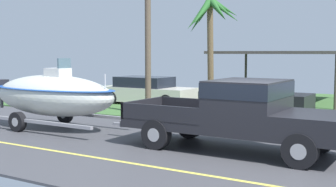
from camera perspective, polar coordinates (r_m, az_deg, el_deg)
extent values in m
cube|color=#424247|center=(11.10, 10.10, -8.36)|extent=(36.00, 8.00, 0.06)
cube|color=#DBCC4C|center=(9.50, 6.01, -10.43)|extent=(34.20, 0.12, 0.01)
cube|color=black|center=(11.88, 8.25, -4.19)|extent=(5.79, 2.06, 0.22)
cube|color=black|center=(11.18, 18.12, -3.43)|extent=(1.62, 2.06, 0.38)
cube|color=black|center=(11.63, 10.12, -1.08)|extent=(1.74, 2.06, 1.12)
cube|color=black|center=(11.60, 10.15, 0.55)|extent=(1.76, 2.08, 0.38)
cube|color=black|center=(12.61, 1.25, -2.99)|extent=(2.43, 2.06, 0.04)
cube|color=black|center=(13.44, 3.40, -1.60)|extent=(2.43, 0.08, 0.45)
cube|color=black|center=(11.75, -1.21, -2.58)|extent=(2.43, 0.08, 0.45)
cube|color=black|center=(13.22, -3.14, -1.72)|extent=(0.08, 2.06, 0.45)
cube|color=#333338|center=(13.33, -3.48, -3.38)|extent=(0.12, 1.85, 0.16)
sphere|color=#B2B2B7|center=(13.39, -3.90, -3.12)|extent=(0.10, 0.10, 0.10)
cylinder|color=black|center=(12.16, 18.71, -5.29)|extent=(0.80, 0.28, 0.80)
cylinder|color=#9E9EA3|center=(12.16, 18.71, -5.29)|extent=(0.36, 0.29, 0.36)
cylinder|color=black|center=(10.41, 16.39, -6.97)|extent=(0.80, 0.28, 0.80)
cylinder|color=#9E9EA3|center=(10.41, 16.39, -6.97)|extent=(0.36, 0.29, 0.36)
cylinder|color=black|center=(13.52, 2.79, -3.98)|extent=(0.80, 0.28, 0.80)
cylinder|color=#9E9EA3|center=(13.52, 2.79, -3.98)|extent=(0.36, 0.29, 0.36)
cylinder|color=black|center=(11.97, -1.50, -5.18)|extent=(0.80, 0.28, 0.80)
cylinder|color=#9E9EA3|center=(11.97, -1.50, -5.18)|extent=(0.36, 0.29, 0.36)
cube|color=gray|center=(13.69, -5.43, -3.96)|extent=(0.90, 0.10, 0.08)
cube|color=gray|center=(16.41, -11.80, -2.52)|extent=(5.20, 0.12, 0.10)
cube|color=gray|center=(15.04, -17.09, -3.35)|extent=(5.20, 0.12, 0.10)
cylinder|color=black|center=(16.82, -12.93, -2.56)|extent=(0.64, 0.22, 0.64)
cylinder|color=#9E9EA3|center=(16.82, -12.93, -2.56)|extent=(0.29, 0.23, 0.29)
cylinder|color=black|center=(15.40, -18.53, -3.41)|extent=(0.64, 0.22, 0.64)
cylinder|color=#9E9EA3|center=(15.40, -18.53, -3.41)|extent=(0.29, 0.23, 0.29)
ellipsoid|color=silver|center=(15.62, -14.39, -0.24)|extent=(5.07, 1.89, 1.38)
ellipsoid|color=#1E4CA5|center=(15.60, -14.41, 0.65)|extent=(5.17, 1.93, 0.12)
cube|color=silver|center=(15.40, -13.78, 1.94)|extent=(0.70, 0.60, 0.65)
cube|color=slate|center=(15.17, -13.03, 3.71)|extent=(0.06, 0.56, 0.36)
cube|color=black|center=(17.62, -20.39, 0.77)|extent=(0.36, 0.44, 0.56)
cylinder|color=#4C4C51|center=(17.65, -20.35, -0.46)|extent=(0.12, 0.12, 0.76)
cylinder|color=silver|center=(14.03, -7.97, 1.43)|extent=(0.04, 0.04, 0.50)
cube|color=black|center=(19.34, 11.02, -0.89)|extent=(4.55, 1.77, 0.70)
cube|color=black|center=(19.37, 10.42, 0.91)|extent=(2.55, 1.63, 0.50)
cylinder|color=black|center=(19.64, 16.06, -1.50)|extent=(0.66, 0.22, 0.66)
cylinder|color=#9E9EA3|center=(19.64, 16.06, -1.50)|extent=(0.30, 0.23, 0.30)
cylinder|color=black|center=(18.12, 14.68, -2.02)|extent=(0.66, 0.22, 0.66)
cylinder|color=#9E9EA3|center=(18.12, 14.68, -2.02)|extent=(0.30, 0.23, 0.30)
cylinder|color=black|center=(20.68, 7.79, -1.01)|extent=(0.66, 0.22, 0.66)
cylinder|color=#9E9EA3|center=(20.68, 7.79, -1.01)|extent=(0.30, 0.23, 0.30)
cylinder|color=black|center=(19.25, 5.86, -1.45)|extent=(0.66, 0.22, 0.66)
cylinder|color=#9E9EA3|center=(19.25, 5.86, -1.45)|extent=(0.30, 0.23, 0.30)
cube|color=beige|center=(21.90, -2.52, -0.09)|extent=(4.65, 1.83, 0.70)
cube|color=black|center=(21.99, -3.02, 1.49)|extent=(2.61, 1.68, 0.50)
cylinder|color=black|center=(21.78, 2.15, -0.65)|extent=(0.66, 0.22, 0.66)
cylinder|color=#9E9EA3|center=(21.78, 2.15, -0.65)|extent=(0.30, 0.23, 0.30)
cylinder|color=black|center=(20.37, -0.15, -1.06)|extent=(0.66, 0.22, 0.66)
cylinder|color=#9E9EA3|center=(20.37, -0.15, -1.06)|extent=(0.30, 0.23, 0.30)
cylinder|color=black|center=(23.50, -4.56, -0.23)|extent=(0.66, 0.22, 0.66)
cylinder|color=#9E9EA3|center=(23.50, -4.56, -0.23)|extent=(0.30, 0.23, 0.30)
cylinder|color=black|center=(22.20, -7.09, -0.58)|extent=(0.66, 0.22, 0.66)
cylinder|color=#9E9EA3|center=(22.20, -7.09, -0.58)|extent=(0.30, 0.23, 0.30)
cylinder|color=#4C4238|center=(21.01, 20.52, 1.30)|extent=(0.14, 0.14, 2.49)
cylinder|color=#4C4238|center=(27.32, 9.83, 2.39)|extent=(0.14, 0.14, 2.49)
cylinder|color=#4C4238|center=(23.01, 5.39, 1.93)|extent=(0.14, 0.14, 2.49)
cube|color=#4C4742|center=(24.02, 14.54, 5.06)|extent=(6.63, 5.24, 0.14)
cylinder|color=brown|center=(21.98, 5.40, 5.14)|extent=(0.30, 0.51, 5.07)
cone|color=#286028|center=(21.70, 7.16, 10.38)|extent=(1.69, 0.42, 1.33)
cone|color=#286028|center=(22.33, 7.14, 10.69)|extent=(1.27, 1.31, 1.00)
cone|color=#286028|center=(22.63, 6.43, 10.42)|extent=(0.63, 1.61, 1.23)
cone|color=#286028|center=(22.80, 4.64, 10.27)|extent=(1.53, 1.36, 1.26)
cone|color=#286028|center=(22.37, 4.14, 9.71)|extent=(1.45, 0.45, 1.71)
cone|color=#286028|center=(21.83, 3.97, 9.95)|extent=(1.23, 1.36, 1.65)
cone|color=#286028|center=(21.32, 4.38, 10.30)|extent=(0.45, 1.95, 1.58)
cone|color=#286028|center=(21.17, 6.26, 10.70)|extent=(1.71, 1.73, 1.27)
sphere|color=brown|center=(22.13, 5.45, 11.71)|extent=(0.47, 0.47, 0.47)
cylinder|color=brown|center=(18.25, -2.58, 11.12)|extent=(0.24, 0.24, 8.87)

